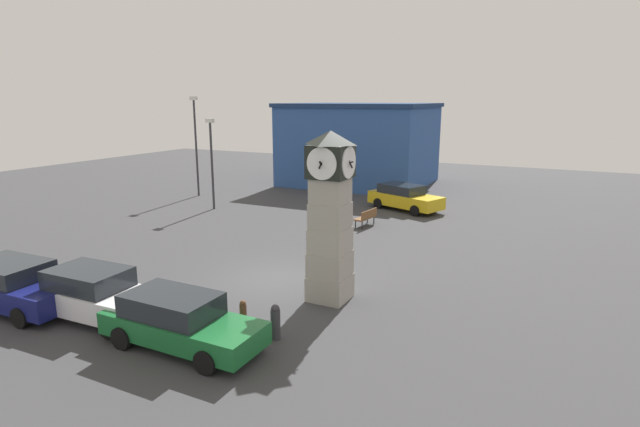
{
  "coord_description": "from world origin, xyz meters",
  "views": [
    {
      "loc": [
        9.51,
        -15.1,
        6.62
      ],
      "look_at": [
        1.08,
        1.69,
        2.3
      ],
      "focal_mm": 28.0,
      "sensor_mm": 36.0,
      "label": 1
    }
  ],
  "objects_px": {
    "car_near_tower": "(95,294)",
    "car_navy_sedan": "(14,285)",
    "street_lamp_near_road": "(196,140)",
    "street_lamp_far_side": "(212,157)",
    "bollard_near_tower": "(243,314)",
    "car_by_building": "(179,321)",
    "car_silver_hatch": "(404,197)",
    "bench": "(366,217)",
    "bollard_mid_row": "(275,322)",
    "clock_tower": "(330,217)"
  },
  "relations": [
    {
      "from": "car_navy_sedan",
      "to": "street_lamp_far_side",
      "type": "relative_size",
      "value": 0.85
    },
    {
      "from": "bollard_near_tower",
      "to": "street_lamp_far_side",
      "type": "xyz_separation_m",
      "value": [
        -11.2,
        12.76,
        2.79
      ]
    },
    {
      "from": "car_by_building",
      "to": "bench",
      "type": "height_order",
      "value": "car_by_building"
    },
    {
      "from": "car_navy_sedan",
      "to": "street_lamp_near_road",
      "type": "relative_size",
      "value": 0.69
    },
    {
      "from": "clock_tower",
      "to": "bollard_mid_row",
      "type": "bearing_deg",
      "value": -91.93
    },
    {
      "from": "clock_tower",
      "to": "car_silver_hatch",
      "type": "distance_m",
      "value": 14.91
    },
    {
      "from": "street_lamp_far_side",
      "to": "bollard_mid_row",
      "type": "bearing_deg",
      "value": -46.16
    },
    {
      "from": "bollard_mid_row",
      "to": "car_near_tower",
      "type": "height_order",
      "value": "car_near_tower"
    },
    {
      "from": "bollard_near_tower",
      "to": "street_lamp_near_road",
      "type": "distance_m",
      "value": 21.95
    },
    {
      "from": "street_lamp_near_road",
      "to": "bollard_mid_row",
      "type": "bearing_deg",
      "value": -44.63
    },
    {
      "from": "clock_tower",
      "to": "bollard_mid_row",
      "type": "xyz_separation_m",
      "value": [
        -0.11,
        -3.31,
        -2.33
      ]
    },
    {
      "from": "car_silver_hatch",
      "to": "street_lamp_far_side",
      "type": "relative_size",
      "value": 0.9
    },
    {
      "from": "bench",
      "to": "bollard_mid_row",
      "type": "bearing_deg",
      "value": -79.51
    },
    {
      "from": "car_by_building",
      "to": "street_lamp_far_side",
      "type": "bearing_deg",
      "value": 125.51
    },
    {
      "from": "car_silver_hatch",
      "to": "bench",
      "type": "height_order",
      "value": "car_silver_hatch"
    },
    {
      "from": "bollard_mid_row",
      "to": "bench",
      "type": "height_order",
      "value": "bollard_mid_row"
    },
    {
      "from": "bollard_near_tower",
      "to": "street_lamp_far_side",
      "type": "relative_size",
      "value": 0.16
    },
    {
      "from": "bench",
      "to": "street_lamp_near_road",
      "type": "distance_m",
      "value": 14.39
    },
    {
      "from": "car_near_tower",
      "to": "bench",
      "type": "xyz_separation_m",
      "value": [
        3.22,
        14.43,
        -0.27
      ]
    },
    {
      "from": "car_by_building",
      "to": "street_lamp_near_road",
      "type": "xyz_separation_m",
      "value": [
        -14.04,
        17.47,
        3.14
      ]
    },
    {
      "from": "bollard_near_tower",
      "to": "car_silver_hatch",
      "type": "height_order",
      "value": "car_silver_hatch"
    },
    {
      "from": "car_silver_hatch",
      "to": "street_lamp_near_road",
      "type": "distance_m",
      "value": 14.75
    },
    {
      "from": "bollard_mid_row",
      "to": "car_navy_sedan",
      "type": "distance_m",
      "value": 8.88
    },
    {
      "from": "bollard_near_tower",
      "to": "car_near_tower",
      "type": "bearing_deg",
      "value": -161.24
    },
    {
      "from": "clock_tower",
      "to": "street_lamp_far_side",
      "type": "bearing_deg",
      "value": 142.48
    },
    {
      "from": "bollard_near_tower",
      "to": "street_lamp_far_side",
      "type": "height_order",
      "value": "street_lamp_far_side"
    },
    {
      "from": "car_near_tower",
      "to": "street_lamp_near_road",
      "type": "relative_size",
      "value": 0.64
    },
    {
      "from": "bench",
      "to": "street_lamp_near_road",
      "type": "xyz_separation_m",
      "value": [
        -13.71,
        2.8,
        3.37
      ]
    },
    {
      "from": "bollard_near_tower",
      "to": "street_lamp_far_side",
      "type": "distance_m",
      "value": 17.2
    },
    {
      "from": "street_lamp_far_side",
      "to": "car_silver_hatch",
      "type": "bearing_deg",
      "value": 25.3
    },
    {
      "from": "car_near_tower",
      "to": "street_lamp_near_road",
      "type": "height_order",
      "value": "street_lamp_near_road"
    },
    {
      "from": "street_lamp_near_road",
      "to": "street_lamp_far_side",
      "type": "height_order",
      "value": "street_lamp_near_road"
    },
    {
      "from": "bollard_near_tower",
      "to": "bollard_mid_row",
      "type": "bearing_deg",
      "value": -8.8
    },
    {
      "from": "car_navy_sedan",
      "to": "street_lamp_far_side",
      "type": "height_order",
      "value": "street_lamp_far_side"
    },
    {
      "from": "bench",
      "to": "bollard_near_tower",
      "type": "bearing_deg",
      "value": -84.73
    },
    {
      "from": "car_silver_hatch",
      "to": "bench",
      "type": "relative_size",
      "value": 2.97
    },
    {
      "from": "street_lamp_near_road",
      "to": "street_lamp_far_side",
      "type": "relative_size",
      "value": 1.24
    },
    {
      "from": "bollard_near_tower",
      "to": "street_lamp_near_road",
      "type": "height_order",
      "value": "street_lamp_near_road"
    },
    {
      "from": "bench",
      "to": "street_lamp_far_side",
      "type": "bearing_deg",
      "value": -178.97
    },
    {
      "from": "car_near_tower",
      "to": "car_navy_sedan",
      "type": "bearing_deg",
      "value": -168.32
    },
    {
      "from": "street_lamp_near_road",
      "to": "car_silver_hatch",
      "type": "bearing_deg",
      "value": 8.04
    },
    {
      "from": "car_near_tower",
      "to": "car_by_building",
      "type": "height_order",
      "value": "car_near_tower"
    },
    {
      "from": "clock_tower",
      "to": "car_near_tower",
      "type": "distance_m",
      "value": 7.66
    },
    {
      "from": "bollard_near_tower",
      "to": "street_lamp_near_road",
      "type": "xyz_separation_m",
      "value": [
        -14.9,
        15.74,
        3.46
      ]
    },
    {
      "from": "bollard_mid_row",
      "to": "car_by_building",
      "type": "bearing_deg",
      "value": -143.65
    },
    {
      "from": "car_near_tower",
      "to": "street_lamp_far_side",
      "type": "distance_m",
      "value": 15.97
    },
    {
      "from": "bollard_mid_row",
      "to": "car_navy_sedan",
      "type": "relative_size",
      "value": 0.22
    },
    {
      "from": "bollard_near_tower",
      "to": "car_silver_hatch",
      "type": "relative_size",
      "value": 0.17
    },
    {
      "from": "bollard_near_tower",
      "to": "bench",
      "type": "xyz_separation_m",
      "value": [
        -1.19,
        12.94,
        0.09
      ]
    },
    {
      "from": "car_navy_sedan",
      "to": "car_silver_hatch",
      "type": "bearing_deg",
      "value": 71.09
    }
  ]
}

